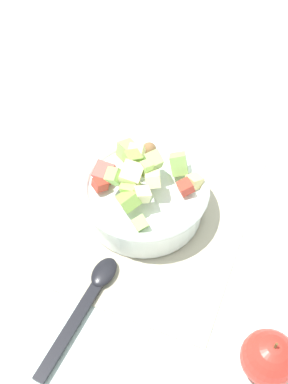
% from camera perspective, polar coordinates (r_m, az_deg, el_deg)
% --- Properties ---
extents(ground_plane, '(2.40, 2.40, 0.00)m').
position_cam_1_polar(ground_plane, '(0.84, 0.88, -2.63)').
color(ground_plane, silver).
extents(placemat, '(0.40, 0.33, 0.01)m').
position_cam_1_polar(placemat, '(0.84, 0.88, -2.51)').
color(placemat, '#BCB299').
rests_on(placemat, ground_plane).
extents(salad_bowl, '(0.22, 0.22, 0.13)m').
position_cam_1_polar(salad_bowl, '(0.80, -0.03, -0.31)').
color(salad_bowl, white).
rests_on(salad_bowl, placemat).
extents(serving_spoon, '(0.22, 0.04, 0.01)m').
position_cam_1_polar(serving_spoon, '(0.75, -6.61, -12.45)').
color(serving_spoon, black).
rests_on(serving_spoon, placemat).
extents(whole_apple, '(0.08, 0.08, 0.09)m').
position_cam_1_polar(whole_apple, '(0.70, 14.99, -19.00)').
color(whole_apple, red).
rests_on(whole_apple, ground_plane).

